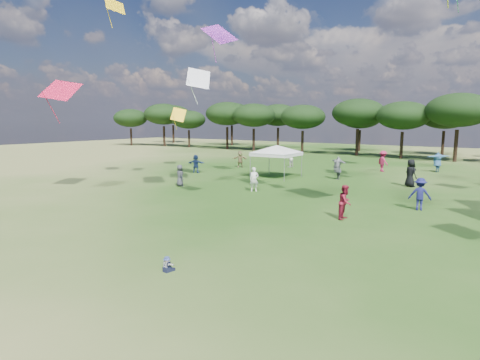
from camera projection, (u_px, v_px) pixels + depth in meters
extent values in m
plane|color=#2A4F17|center=(99.00, 297.00, 10.55)|extent=(140.00, 140.00, 0.00)
cylinder|color=black|center=(131.00, 137.00, 72.87)|extent=(0.35, 0.35, 3.09)
ellipsoid|color=black|center=(130.00, 118.00, 72.37)|extent=(6.01, 6.01, 3.24)
cylinder|color=black|center=(164.00, 136.00, 71.02)|extent=(0.40, 0.40, 3.51)
ellipsoid|color=black|center=(164.00, 114.00, 70.44)|extent=(6.82, 6.82, 3.68)
cylinder|color=black|center=(189.00, 139.00, 67.78)|extent=(0.33, 0.33, 2.92)
ellipsoid|color=black|center=(189.00, 120.00, 67.31)|extent=(5.67, 5.67, 3.06)
cylinder|color=black|center=(227.00, 138.00, 63.48)|extent=(0.40, 0.40, 3.49)
ellipsoid|color=black|center=(227.00, 114.00, 62.90)|extent=(6.79, 6.79, 3.66)
cylinder|color=black|center=(254.00, 140.00, 60.38)|extent=(0.38, 0.38, 3.32)
ellipsoid|color=black|center=(254.00, 115.00, 59.84)|extent=(6.44, 6.44, 3.47)
cylinder|color=black|center=(302.00, 142.00, 55.10)|extent=(0.36, 0.36, 3.14)
ellipsoid|color=black|center=(303.00, 117.00, 54.59)|extent=(6.11, 6.11, 3.29)
cylinder|color=black|center=(357.00, 142.00, 52.32)|extent=(0.40, 0.40, 3.46)
ellipsoid|color=black|center=(358.00, 113.00, 51.75)|extent=(6.73, 6.73, 3.63)
cylinder|color=black|center=(402.00, 145.00, 48.12)|extent=(0.37, 0.37, 3.21)
ellipsoid|color=black|center=(403.00, 116.00, 47.60)|extent=(6.24, 6.24, 3.36)
cylinder|color=black|center=(456.00, 146.00, 44.46)|extent=(0.41, 0.41, 3.56)
ellipsoid|color=black|center=(459.00, 110.00, 43.88)|extent=(6.91, 6.91, 3.73)
cylinder|color=black|center=(173.00, 134.00, 81.53)|extent=(0.41, 0.41, 3.56)
ellipsoid|color=black|center=(173.00, 115.00, 80.95)|extent=(6.92, 6.92, 3.73)
cylinder|color=black|center=(232.00, 135.00, 73.02)|extent=(0.41, 0.41, 3.62)
ellipsoid|color=black|center=(232.00, 113.00, 72.43)|extent=(7.03, 7.03, 3.79)
cylinder|color=black|center=(278.00, 138.00, 65.43)|extent=(0.39, 0.39, 3.37)
ellipsoid|color=black|center=(278.00, 115.00, 64.87)|extent=(6.54, 6.54, 3.53)
cylinder|color=black|center=(359.00, 141.00, 59.65)|extent=(0.36, 0.36, 3.11)
ellipsoid|color=black|center=(360.00, 117.00, 59.14)|extent=(6.05, 6.05, 3.26)
cylinder|color=black|center=(443.00, 143.00, 52.65)|extent=(0.37, 0.37, 3.20)
ellipsoid|color=black|center=(445.00, 116.00, 52.12)|extent=(6.21, 6.21, 3.35)
cylinder|color=gray|center=(250.00, 166.00, 32.04)|extent=(0.06, 0.06, 1.94)
cylinder|color=gray|center=(284.00, 169.00, 30.36)|extent=(0.06, 0.06, 1.94)
cylinder|color=gray|center=(269.00, 163.00, 34.56)|extent=(0.06, 0.06, 1.94)
cylinder|color=gray|center=(302.00, 165.00, 32.88)|extent=(0.06, 0.06, 1.94)
cube|color=white|center=(276.00, 154.00, 32.32)|extent=(3.26, 3.26, 0.25)
pyramid|color=white|center=(277.00, 145.00, 32.21)|extent=(6.55, 6.55, 0.60)
cube|color=#161931|center=(167.00, 269.00, 12.32)|extent=(0.22, 0.22, 0.15)
cube|color=#161931|center=(170.00, 269.00, 12.48)|extent=(0.09, 0.19, 0.08)
cube|color=#161931|center=(172.00, 270.00, 12.39)|extent=(0.09, 0.19, 0.08)
cube|color=white|center=(167.00, 264.00, 12.29)|extent=(0.21, 0.16, 0.20)
cylinder|color=white|center=(166.00, 263.00, 12.41)|extent=(0.09, 0.20, 0.12)
cylinder|color=white|center=(171.00, 265.00, 12.25)|extent=(0.09, 0.20, 0.12)
sphere|color=#E0B293|center=(167.00, 260.00, 12.27)|extent=(0.14, 0.14, 0.14)
cone|color=#4B5CAF|center=(167.00, 259.00, 12.27)|extent=(0.23, 0.23, 0.02)
cylinder|color=#4B5CAF|center=(167.00, 258.00, 12.26)|extent=(0.15, 0.15, 0.06)
imported|color=#525357|center=(338.00, 168.00, 31.29)|extent=(2.05, 1.95, 1.81)
imported|color=#AC1C47|center=(383.00, 161.00, 36.08)|extent=(1.39, 1.32, 1.90)
imported|color=silver|center=(254.00, 179.00, 26.11)|extent=(0.69, 0.66, 1.58)
imported|color=#323338|center=(180.00, 176.00, 28.07)|extent=(0.88, 0.74, 1.53)
imported|color=#171851|center=(420.00, 194.00, 20.62)|extent=(1.18, 0.80, 1.69)
imported|color=maroon|center=(345.00, 202.00, 18.75)|extent=(0.62, 0.80, 1.64)
imported|color=navy|center=(196.00, 164.00, 35.28)|extent=(1.56, 1.02, 1.61)
imported|color=silver|center=(290.00, 158.00, 39.54)|extent=(0.80, 0.96, 1.79)
imported|color=black|center=(411.00, 173.00, 27.88)|extent=(1.12, 1.06, 1.93)
imported|color=navy|center=(437.00, 162.00, 35.73)|extent=(1.98, 2.02, 1.81)
imported|color=olive|center=(240.00, 159.00, 39.39)|extent=(1.59, 0.98, 1.63)
plane|color=red|center=(61.00, 90.00, 24.35)|extent=(2.84, 2.99, 1.51)
plane|color=yellow|center=(115.00, 6.00, 26.77)|extent=(1.69, 2.19, 1.41)
plane|color=white|center=(198.00, 78.00, 26.51)|extent=(2.20, 2.51, 1.64)
plane|color=#7D2493|center=(219.00, 34.00, 26.81)|extent=(2.18, 1.95, 1.86)
plane|color=yellow|center=(178.00, 115.00, 38.79)|extent=(1.74, 2.02, 1.56)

